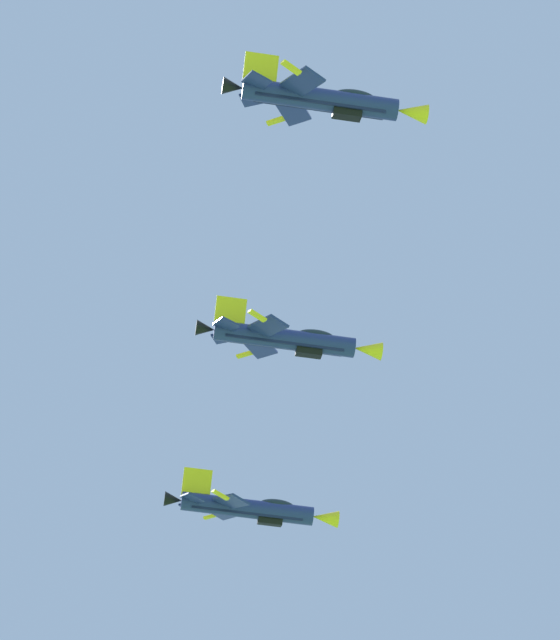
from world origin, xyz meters
The scene contains 3 objects.
fighter_jet_lead centered at (11.79, 82.35, 111.16)m, with size 15.94×8.57×6.48m.
fighter_jet_left_wing centered at (13.03, 64.10, 111.59)m, with size 15.94×8.82×6.16m.
fighter_jet_right_wing centered at (13.14, 41.70, 110.95)m, with size 15.94×8.41×6.68m.
Camera 1 is at (4.21, -5.90, 1.84)m, focal length 86.71 mm.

